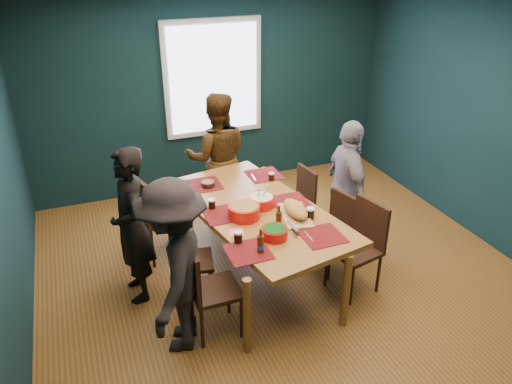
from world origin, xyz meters
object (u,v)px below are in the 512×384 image
at_px(chair_right_mid, 337,226).
at_px(person_back, 217,158).
at_px(person_near_left, 175,268).
at_px(bowl_salad, 244,211).
at_px(chair_right_near, 362,240).
at_px(person_far_left, 132,226).
at_px(bowl_herbs, 274,233).
at_px(chair_right_far, 300,197).
at_px(dining_table, 257,215).
at_px(person_right, 347,187).
at_px(cutting_board, 295,211).
at_px(chair_left_far, 150,210).
at_px(chair_left_mid, 184,254).
at_px(bowl_dumpling, 261,201).
at_px(chair_left_near, 205,284).

distance_m(chair_right_mid, person_back, 1.75).
distance_m(person_near_left, bowl_salad, 0.97).
height_order(chair_right_near, bowl_salad, chair_right_near).
bearing_deg(person_far_left, bowl_herbs, 56.04).
xyz_separation_m(chair_right_far, bowl_salad, (-0.96, -0.75, 0.40)).
distance_m(dining_table, person_right, 1.16).
bearing_deg(person_right, chair_right_mid, 144.30).
relative_size(person_far_left, cutting_board, 2.46).
height_order(chair_left_far, chair_right_mid, chair_left_far).
distance_m(person_far_left, bowl_salad, 1.08).
bearing_deg(chair_right_mid, person_far_left, 156.79).
height_order(chair_left_mid, bowl_salad, bowl_salad).
bearing_deg(chair_left_far, dining_table, -54.02).
bearing_deg(bowl_herbs, person_right, 32.32).
relative_size(chair_right_near, bowl_dumpling, 3.58).
distance_m(chair_right_mid, cutting_board, 0.72).
relative_size(chair_right_far, chair_right_mid, 1.00).
relative_size(chair_left_mid, bowl_dumpling, 3.26).
bearing_deg(person_far_left, cutting_board, 71.68).
relative_size(person_back, bowl_dumpling, 6.12).
bearing_deg(chair_right_mid, dining_table, 156.79).
bearing_deg(person_back, bowl_herbs, 102.40).
xyz_separation_m(chair_right_far, chair_right_near, (0.13, -1.16, 0.06)).
distance_m(dining_table, bowl_salad, 0.26).
xyz_separation_m(chair_left_near, person_back, (0.75, 2.02, 0.27)).
relative_size(chair_left_near, chair_right_mid, 1.10).
bearing_deg(bowl_dumpling, cutting_board, -53.47).
distance_m(person_far_left, bowl_herbs, 1.37).
bearing_deg(dining_table, bowl_salad, -156.81).
bearing_deg(chair_left_near, chair_left_far, 98.68).
bearing_deg(chair_left_mid, bowl_herbs, -22.36).
bearing_deg(person_near_left, bowl_dumpling, 147.59).
xyz_separation_m(dining_table, chair_right_near, (0.91, -0.53, -0.19)).
bearing_deg(chair_left_far, chair_left_mid, -94.33).
distance_m(dining_table, person_far_left, 1.23).
height_order(dining_table, person_right, person_right).
xyz_separation_m(chair_right_mid, person_far_left, (-2.08, 0.26, 0.29)).
relative_size(chair_right_far, cutting_board, 1.32).
bearing_deg(person_back, chair_left_mid, 75.66).
relative_size(chair_left_mid, person_near_left, 0.55).
xyz_separation_m(person_right, bowl_salad, (-1.32, -0.31, 0.13)).
distance_m(chair_left_far, person_near_left, 1.44).
height_order(person_far_left, person_back, person_back).
relative_size(dining_table, bowl_salad, 7.46).
distance_m(chair_right_near, person_right, 0.79).
xyz_separation_m(chair_left_far, chair_left_mid, (0.16, -0.84, -0.08)).
height_order(chair_left_far, person_far_left, person_far_left).
relative_size(dining_table, person_right, 1.52).
relative_size(dining_table, chair_left_mid, 2.68).
distance_m(dining_table, person_back, 1.39).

